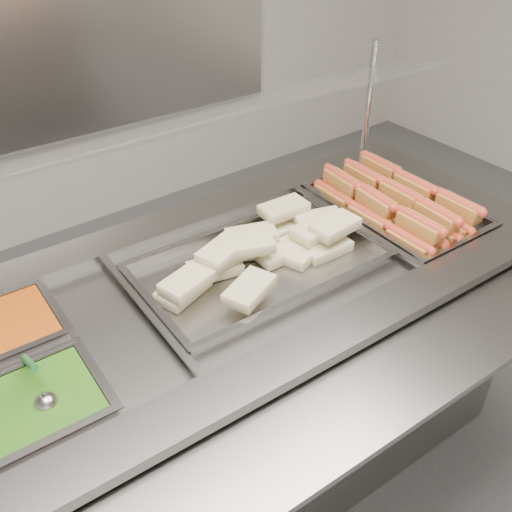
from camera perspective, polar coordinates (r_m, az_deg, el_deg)
back_panel at (r=3.39m, az=-21.66°, el=19.62°), size 3.00×0.04×1.20m
steam_counter at (r=2.06m, az=-1.25°, el=-12.02°), size 2.04×0.95×0.96m
tray_rail at (r=1.47m, az=10.89°, el=-13.41°), size 1.93×0.46×0.06m
sneeze_guard at (r=1.72m, az=-6.10°, el=13.15°), size 1.77×0.37×0.47m
pan_hotdogs at (r=2.14m, az=13.67°, el=4.00°), size 0.38×0.60×0.11m
pan_wraps at (r=1.78m, az=0.28°, el=-1.26°), size 0.74×0.45×0.07m
pan_peas at (r=1.48m, az=-21.30°, el=-14.69°), size 0.33×0.27×0.11m
hotdogs_in_buns at (r=2.10m, az=13.53°, el=5.17°), size 0.31×0.56×0.13m
tortilla_wraps at (r=1.80m, az=1.24°, el=0.91°), size 0.72×0.38×0.10m
serving_spoon at (r=1.44m, az=-20.48°, el=-13.00°), size 0.06×0.19×0.15m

